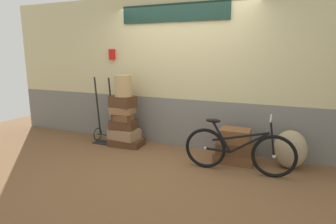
% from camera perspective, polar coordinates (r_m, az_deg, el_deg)
% --- Properties ---
extents(ground, '(9.67, 5.20, 0.06)m').
position_cam_1_polar(ground, '(4.72, -0.35, -9.88)').
color(ground, brown).
extents(station_building, '(7.67, 0.74, 2.71)m').
position_cam_1_polar(station_building, '(5.19, 3.54, 7.88)').
color(station_building, slate).
rests_on(station_building, ground).
extents(suitcase_0, '(0.63, 0.44, 0.13)m').
position_cam_1_polar(suitcase_0, '(5.45, -8.23, -5.94)').
color(suitcase_0, '#4C2D19').
rests_on(suitcase_0, ground).
extents(suitcase_1, '(0.57, 0.41, 0.18)m').
position_cam_1_polar(suitcase_1, '(5.42, -8.69, -4.33)').
color(suitcase_1, '#937051').
rests_on(suitcase_1, suitcase_0).
extents(suitcase_2, '(0.49, 0.37, 0.17)m').
position_cam_1_polar(suitcase_2, '(5.39, -8.83, -2.46)').
color(suitcase_2, '#4C2D19').
rests_on(suitcase_2, suitcase_1).
extents(suitcase_3, '(0.34, 0.24, 0.13)m').
position_cam_1_polar(suitcase_3, '(5.29, -8.91, -1.05)').
color(suitcase_3, brown).
rests_on(suitcase_3, suitcase_2).
extents(suitcase_4, '(0.44, 0.33, 0.12)m').
position_cam_1_polar(suitcase_4, '(5.29, -9.04, 0.31)').
color(suitcase_4, olive).
rests_on(suitcase_4, suitcase_3).
extents(suitcase_5, '(0.46, 0.35, 0.20)m').
position_cam_1_polar(suitcase_5, '(5.29, -9.00, 2.08)').
color(suitcase_5, '#4C2D19').
rests_on(suitcase_5, suitcase_4).
extents(suitcase_6, '(0.61, 0.42, 0.15)m').
position_cam_1_polar(suitcase_6, '(4.75, 13.00, -8.70)').
color(suitcase_6, brown).
rests_on(suitcase_6, ground).
extents(suitcase_7, '(0.59, 0.42, 0.17)m').
position_cam_1_polar(suitcase_7, '(4.66, 13.22, -6.94)').
color(suitcase_7, brown).
rests_on(suitcase_7, suitcase_6).
extents(suitcase_8, '(0.47, 0.36, 0.21)m').
position_cam_1_polar(suitcase_8, '(4.62, 13.19, -4.60)').
color(suitcase_8, brown).
rests_on(suitcase_8, suitcase_7).
extents(wicker_basket, '(0.31, 0.31, 0.38)m').
position_cam_1_polar(wicker_basket, '(5.22, -8.91, 5.20)').
color(wicker_basket, tan).
rests_on(wicker_basket, suitcase_5).
extents(luggage_trolley, '(0.40, 0.35, 1.26)m').
position_cam_1_polar(luggage_trolley, '(5.69, -12.51, -2.76)').
color(luggage_trolley, black).
rests_on(luggage_trolley, ground).
extents(burlap_sack, '(0.47, 0.40, 0.58)m').
position_cam_1_polar(burlap_sack, '(4.69, 23.14, -6.84)').
color(burlap_sack, '#9E8966').
rests_on(burlap_sack, ground).
extents(bicycle, '(1.58, 0.46, 0.85)m').
position_cam_1_polar(bicycle, '(4.27, 13.72, -7.42)').
color(bicycle, black).
rests_on(bicycle, ground).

